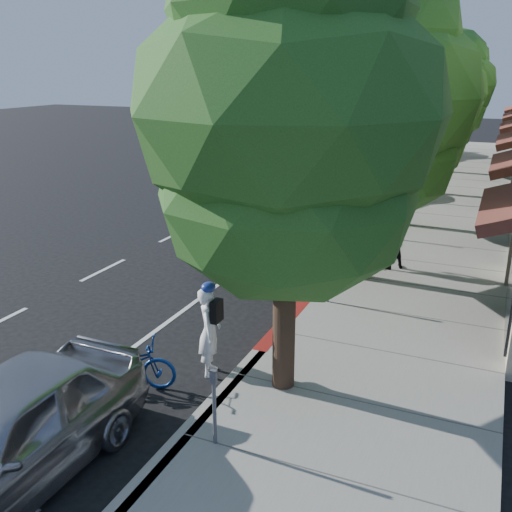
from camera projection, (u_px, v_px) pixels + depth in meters
The scene contains 18 objects.
ground at pixel (277, 337), 12.47m from camera, with size 120.00×120.00×0.00m, color black.
sidewalk at pixel (432, 246), 18.54m from camera, with size 4.60×56.00×0.15m, color gray.
curb at pixel (363, 238), 19.41m from camera, with size 0.30×56.00×0.15m, color #9E998E.
curb_red_segment at pixel (293, 316), 13.32m from camera, with size 0.32×4.00×0.15m, color maroon.
street_tree_0 at pixel (288, 118), 8.85m from camera, with size 5.00×5.00×7.93m.
street_tree_1 at pixel (372, 100), 14.08m from camera, with size 5.38×5.38×8.00m.
street_tree_2 at pixel (410, 106), 19.46m from camera, with size 4.88×4.88×7.20m.
street_tree_3 at pixel (432, 95), 24.65m from camera, with size 4.66×4.66×7.23m.
street_tree_4 at pixel (447, 87), 29.82m from camera, with size 4.97×4.97×7.56m.
street_tree_5 at pixel (457, 84), 35.06m from camera, with size 4.69×4.69×7.40m.
cyclist at pixel (210, 331), 10.75m from camera, with size 0.64×0.42×1.75m, color white.
bicycle at pixel (126, 363), 10.38m from camera, with size 0.65×1.85×0.97m, color navy.
silver_suv at pixel (276, 228), 17.83m from camera, with size 2.70×5.85×1.63m, color #A7A7AB.
dark_sedan at pixel (379, 184), 25.19m from camera, with size 1.42×4.06×1.34m, color black.
white_pickup at pixel (379, 157), 31.30m from camera, with size 2.38×5.86×1.70m, color white.
dark_suv_far at pixel (428, 143), 36.74m from camera, with size 2.09×5.21×1.77m, color black.
near_car_a at pixel (1, 437), 7.79m from camera, with size 1.95×4.85×1.65m, color #A7A7AC.
pedestrian at pixel (391, 239), 16.04m from camera, with size 0.82×0.64×1.68m, color black.
Camera 1 is at (4.05, -10.52, 5.64)m, focal length 40.00 mm.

